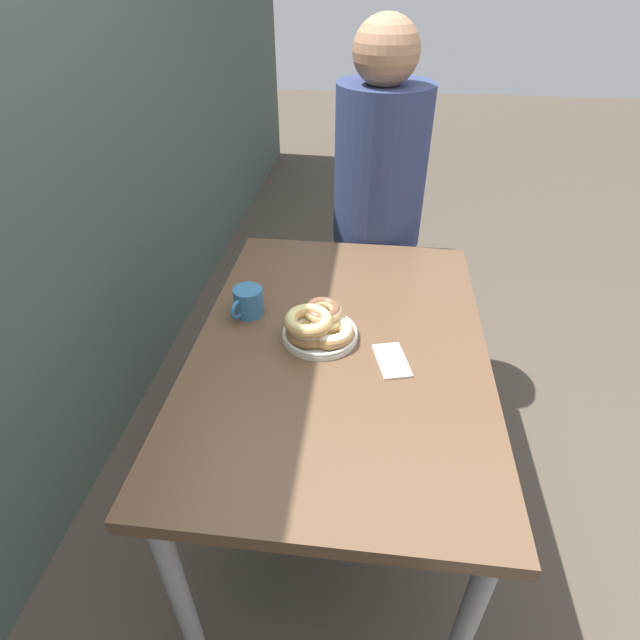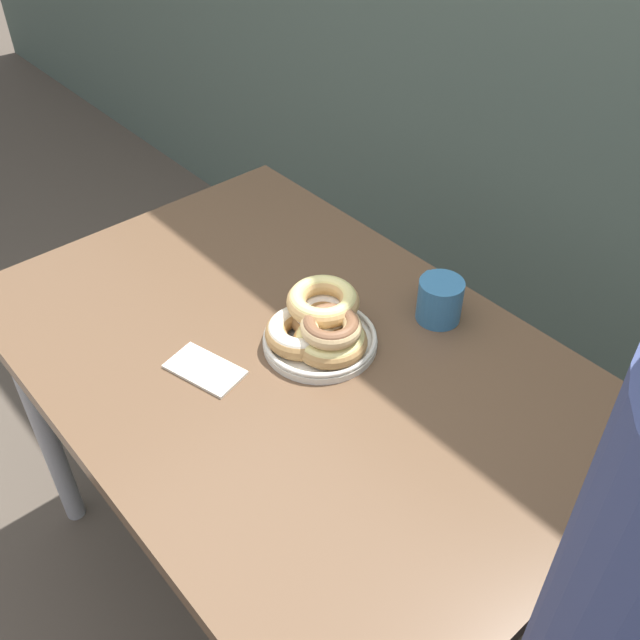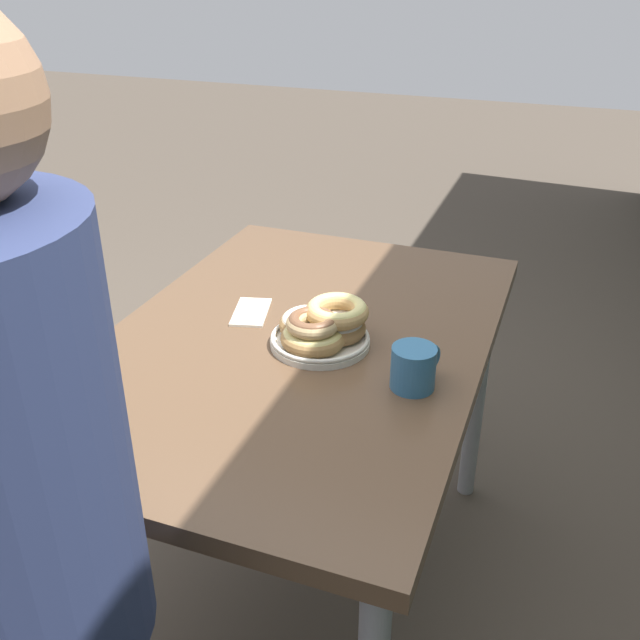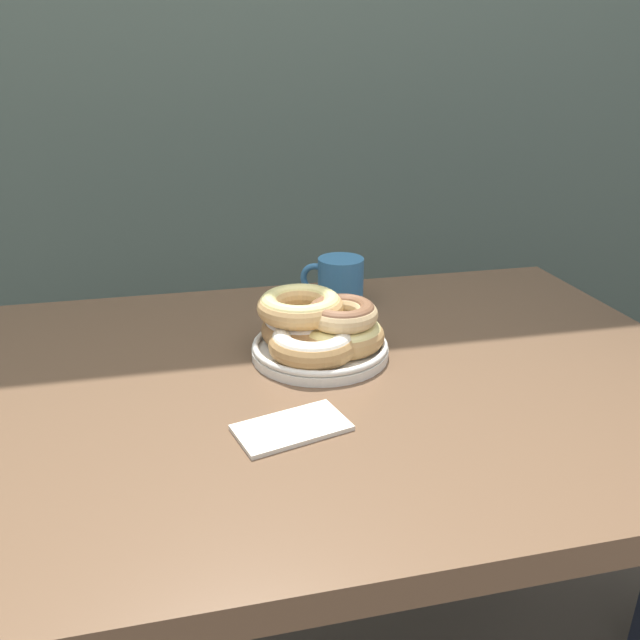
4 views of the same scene
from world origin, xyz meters
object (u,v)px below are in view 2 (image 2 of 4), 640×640
Objects in this scene: coffee_mug at (439,299)px; dining_table at (290,385)px; napkin at (205,369)px; donut_plate at (321,326)px.

dining_table is at bearing -110.44° from coffee_mug.
dining_table is at bearing 65.82° from napkin.
dining_table is 5.11× the size of donut_plate.
coffee_mug is 0.76× the size of napkin.
dining_table is 7.77× the size of napkin.
donut_plate reaches higher than coffee_mug.
dining_table is 0.14m from donut_plate.
napkin is (-0.08, -0.21, -0.04)m from donut_plate.
dining_table is 0.18m from napkin.
donut_plate is (0.02, 0.06, 0.12)m from dining_table.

